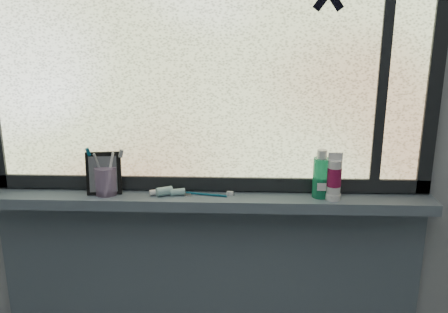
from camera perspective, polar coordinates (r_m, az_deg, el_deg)
wall_back at (r=1.81m, az=-1.78°, el=3.24°), size 3.00×0.01×2.50m
windowsill at (r=1.81m, az=-1.88°, el=-5.03°), size 1.62×0.14×0.04m
sill_apron at (r=2.10m, az=-1.62°, el=-17.48°), size 1.62×0.02×0.98m
window_pane at (r=1.74m, az=-1.92°, el=12.07°), size 1.50×0.01×1.00m
frame_bottom at (r=1.84m, az=-1.78°, el=-3.03°), size 1.60×0.03×0.05m
frame_right at (r=1.85m, az=23.27°, el=11.03°), size 0.05×0.03×1.10m
frame_mullion at (r=1.80m, az=17.95°, el=11.43°), size 0.03×0.03×1.00m
vanity_mirror at (r=1.84m, az=-13.57°, el=-1.87°), size 0.13×0.08×0.16m
toothpaste_tube at (r=1.80m, az=-6.24°, el=-3.98°), size 0.18×0.10×0.03m
toothbrush_cup at (r=1.84m, az=-13.33°, el=-2.71°), size 0.10×0.10×0.10m
toothbrush_lying at (r=1.80m, az=-2.03°, el=-4.28°), size 0.19×0.05×0.01m
mouthwash_bottle at (r=1.79m, az=11.03°, el=-1.94°), size 0.08×0.08×0.14m
cream_tube at (r=1.78m, az=12.50°, el=-2.05°), size 0.05×0.05×0.12m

